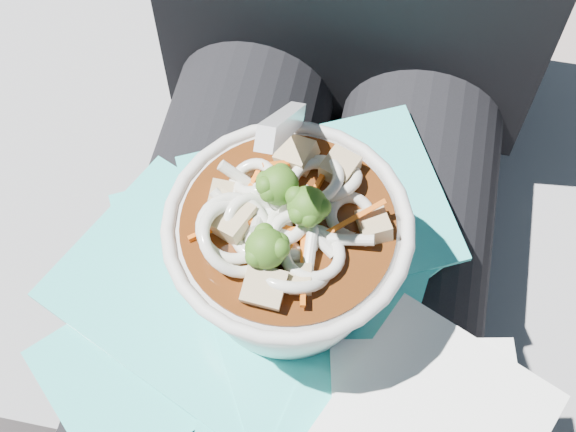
% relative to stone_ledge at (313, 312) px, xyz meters
% --- Properties ---
extents(stone_ledge, '(1.00, 0.50, 0.48)m').
position_rel_stone_ledge_xyz_m(stone_ledge, '(0.00, 0.00, 0.00)').
color(stone_ledge, slate).
rests_on(stone_ledge, ground).
extents(lap, '(0.31, 0.48, 0.15)m').
position_rel_stone_ledge_xyz_m(lap, '(0.00, -0.15, 0.32)').
color(lap, black).
rests_on(lap, stone_ledge).
extents(person_body, '(0.34, 0.94, 1.03)m').
position_rel_stone_ledge_xyz_m(person_body, '(0.00, -0.06, 0.33)').
color(person_body, black).
rests_on(person_body, ground).
extents(plastic_bag, '(0.33, 0.39, 0.02)m').
position_rel_stone_ledge_xyz_m(plastic_bag, '(-0.01, -0.17, 0.40)').
color(plastic_bag, '#30CAC2').
rests_on(plastic_bag, lap).
extents(napkins, '(0.17, 0.17, 0.01)m').
position_rel_stone_ledge_xyz_m(napkins, '(0.11, -0.23, 0.41)').
color(napkins, white).
rests_on(napkins, plastic_bag).
extents(udon_bowl, '(0.19, 0.19, 0.20)m').
position_rel_stone_ledge_xyz_m(udon_bowl, '(-0.00, -0.15, 0.46)').
color(udon_bowl, silver).
rests_on(udon_bowl, plastic_bag).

